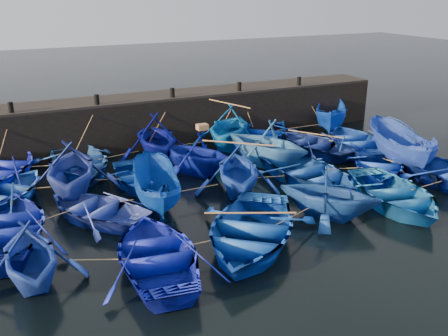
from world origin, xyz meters
name	(u,v)px	position (x,y,z in m)	size (l,w,h in m)	color
ground	(259,210)	(0.00, 0.00, 0.00)	(120.00, 120.00, 0.00)	black
quay_wall	(168,118)	(0.00, 10.50, 1.25)	(26.00, 2.50, 2.50)	black
quay_top	(167,95)	(0.00, 10.50, 2.56)	(26.00, 2.50, 0.12)	black
bollard_0	(11,107)	(-8.00, 9.60, 2.87)	(0.24, 0.24, 0.50)	black
bollard_1	(97,99)	(-4.00, 9.60, 2.87)	(0.24, 0.24, 0.50)	black
bollard_2	(172,93)	(0.00, 9.60, 2.87)	(0.24, 0.24, 0.50)	black
bollard_3	(239,86)	(4.00, 9.60, 2.87)	(0.24, 0.24, 0.50)	black
bollard_4	(299,81)	(8.00, 9.60, 2.87)	(0.24, 0.24, 0.50)	black
boat_1	(78,162)	(-5.57, 7.16, 0.57)	(3.92, 5.48, 1.14)	#204E93
boat_2	(156,137)	(-1.66, 7.59, 1.17)	(3.82, 4.44, 2.34)	#010870
boat_3	(229,126)	(2.43, 7.70, 1.20)	(3.92, 4.54, 2.39)	#0652A5
boat_4	(263,133)	(4.65, 7.89, 0.52)	(3.61, 5.04, 1.05)	#0228A0
boat_5	(331,117)	(9.29, 7.93, 0.91)	(1.78, 4.71, 1.82)	#0734AB
boat_6	(0,194)	(-9.01, 4.76, 0.52)	(3.58, 5.00, 1.04)	#1C4EB4
boat_7	(72,167)	(-6.23, 4.57, 1.25)	(4.08, 4.74, 2.49)	navy
boat_8	(141,178)	(-3.46, 4.25, 0.46)	(3.18, 4.45, 0.92)	blue
boat_9	(197,153)	(-0.65, 4.75, 1.05)	(3.43, 3.97, 2.09)	#041180
boat_10	(266,142)	(2.79, 4.35, 1.19)	(3.90, 4.52, 2.38)	#2B67B0
boat_11	(315,144)	(6.12, 5.05, 0.49)	(3.35, 4.68, 0.97)	navy
boat_12	(357,141)	(8.25, 4.31, 0.55)	(3.82, 5.34, 1.11)	#1541B8
boat_13	(8,227)	(-8.91, 1.44, 0.57)	(3.90, 5.45, 1.13)	navy
boat_14	(96,208)	(-5.85, 1.91, 0.45)	(3.13, 4.38, 0.91)	#3045B4
boat_15	(155,188)	(-3.56, 1.87, 0.87)	(1.69, 4.49, 1.73)	navy
boat_16	(238,169)	(0.01, 1.91, 1.09)	(3.57, 4.14, 2.18)	#1236A9
boat_17	(309,172)	(3.30, 1.48, 0.56)	(3.84, 5.37, 1.11)	#134197
boat_18	(378,166)	(6.72, 0.95, 0.47)	(3.27, 4.57, 0.95)	#0D31A8
boat_19	(399,147)	(8.42, 1.52, 0.99)	(1.93, 5.12, 1.98)	#1D3DA5
boat_20	(29,254)	(-8.46, -1.58, 0.97)	(3.17, 3.68, 1.94)	#1A3897
boat_21	(158,253)	(-4.89, -2.36, 0.53)	(3.64, 5.08, 1.05)	#0C1697
boat_22	(250,230)	(-1.69, -2.35, 0.60)	(4.15, 5.80, 1.20)	#0A3995
boat_23	(329,193)	(2.01, -1.64, 0.98)	(3.23, 3.74, 1.97)	navy
boat_24	(395,194)	(4.97, -1.94, 0.55)	(3.76, 5.26, 1.09)	blue
wooden_crate	(202,127)	(-0.35, 4.75, 2.22)	(0.49, 0.40, 0.25)	#936640
mooring_ropes	(211,152)	(0.17, 4.99, 0.88)	(18.26, 11.90, 2.10)	tan
loose_oars	(260,142)	(1.72, 3.08, 1.72)	(10.07, 12.13, 1.48)	#99724C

